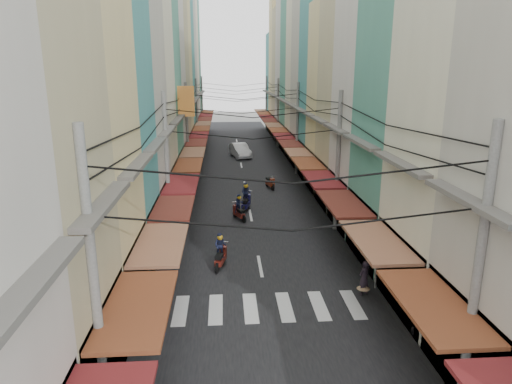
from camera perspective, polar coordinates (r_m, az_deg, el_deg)
name	(u,v)px	position (r m, az deg, el deg)	size (l,w,h in m)	color
ground	(257,251)	(24.41, 0.14, -7.33)	(160.00, 160.00, 0.00)	slate
road	(242,170)	(43.53, -1.76, 2.81)	(10.00, 80.00, 0.02)	black
sidewalk_left	(173,170)	(43.76, -10.30, 2.67)	(3.00, 80.00, 0.06)	gray
sidewalk_right	(309,168)	(44.25, 6.70, 2.95)	(3.00, 80.00, 0.06)	gray
crosswalk	(268,307)	(19.01, 1.49, -14.20)	(7.55, 2.40, 0.01)	silver
building_row_left	(146,63)	(39.55, -13.64, 15.42)	(7.80, 67.67, 23.70)	beige
building_row_right	(337,68)	(40.08, 10.14, 15.07)	(7.80, 68.98, 22.59)	teal
utility_poles	(244,104)	(37.63, -1.53, 11.00)	(10.20, 66.13, 8.20)	gray
white_car	(240,157)	(49.86, -2.01, 4.40)	(5.19, 2.04, 1.83)	silver
bicycle	(396,248)	(25.90, 17.07, -6.68)	(0.63, 1.67, 1.15)	black
moving_scooters	(244,212)	(28.99, -1.53, -2.48)	(4.30, 16.64, 1.96)	black
parked_scooters	(357,277)	(20.86, 12.51, -10.36)	(12.85, 12.83, 1.01)	black
pedestrians	(177,210)	(28.23, -9.87, -2.20)	(12.08, 22.09, 2.15)	#2A212C
market_umbrella	(441,263)	(18.78, 22.09, -8.19)	(2.43, 2.43, 2.56)	#B2B2B7
traffic_sign	(378,241)	(20.27, 15.01, -5.95)	(0.10, 0.66, 3.03)	gray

